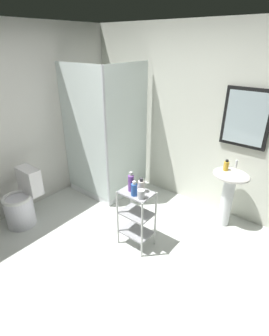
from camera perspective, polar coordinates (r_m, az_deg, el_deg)
The scene contains 13 objects.
ground_plane at distance 3.06m, azimuth -5.11°, elevation -21.30°, with size 4.20×4.20×0.02m, color silver.
wall_back at distance 3.74m, azimuth 14.26°, elevation 10.09°, with size 4.20×0.14×2.50m.
wall_left at distance 3.77m, azimuth -27.09°, elevation 8.07°, with size 0.10×4.20×2.50m, color silver.
shower_stall at distance 4.15m, azimuth -5.98°, elevation 0.70°, with size 0.92×0.92×2.00m.
pedestal_sink at distance 3.50m, azimuth 20.20°, elevation -3.92°, with size 0.46×0.37×0.81m.
sink_faucet at distance 3.48m, azimuth 21.58°, elevation 0.89°, with size 0.03×0.03×0.10m, color silver.
toilet at distance 3.77m, azimuth -23.58°, elevation -7.01°, with size 0.37×0.49×0.76m.
storage_cart at distance 3.04m, azimuth 0.43°, elevation -10.24°, with size 0.38×0.28×0.74m.
hand_soap_bottle at distance 3.36m, azimuth 19.62°, elevation 0.50°, with size 0.06×0.06×0.14m.
shampoo_bottle_blue at distance 2.78m, azimuth -0.09°, elevation -4.72°, with size 0.07×0.07×0.17m.
conditioner_bottle_purple at distance 2.85m, azimuth -0.79°, elevation -3.26°, with size 0.07×0.07×0.23m.
lotion_bottle_white at distance 2.84m, azimuth 1.49°, elevation -3.99°, with size 0.07×0.07×0.17m.
rinse_cup at distance 2.74m, azimuth 1.44°, elevation -5.78°, with size 0.08×0.08×0.10m, color silver.
Camera 1 is at (1.48, -1.45, 2.24)m, focal length 27.56 mm.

